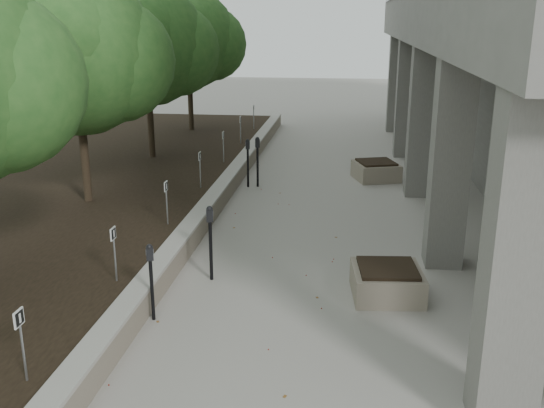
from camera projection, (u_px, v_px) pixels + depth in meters
The scene contains 19 objects.
retaining_wall at pixel (216, 199), 15.55m from camera, with size 0.39×26.00×0.50m, color gray, non-canonical shape.
planting_bed at pixel (80, 196), 16.01m from camera, with size 7.00×26.00×0.40m, color black.
crabapple_tree_3 at pixel (78, 88), 14.12m from camera, with size 4.60×4.00×5.44m, color #275520, non-canonical shape.
crabapple_tree_4 at pixel (148, 71), 18.87m from camera, with size 4.60×4.00×5.44m, color #275520, non-canonical shape.
crabapple_tree_5 at pixel (189, 60), 23.61m from camera, with size 4.60×4.00×5.44m, color #275520, non-canonical shape.
parking_sign_2 at pixel (22, 346), 7.37m from camera, with size 0.04×0.22×0.96m, color black, non-canonical shape.
parking_sign_3 at pixel (115, 254), 10.21m from camera, with size 0.04×0.22×0.96m, color black, non-canonical shape.
parking_sign_4 at pixel (167, 203), 13.06m from camera, with size 0.04×0.22×0.96m, color black, non-canonical shape.
parking_sign_5 at pixel (200, 170), 15.90m from camera, with size 0.04×0.22×0.96m, color black, non-canonical shape.
parking_sign_6 at pixel (223, 147), 18.75m from camera, with size 0.04×0.22×0.96m, color black, non-canonical shape.
parking_sign_7 at pixel (241, 130), 21.60m from camera, with size 0.04×0.22×0.96m, color black, non-canonical shape.
parking_sign_8 at pixel (254, 117), 24.44m from camera, with size 0.04×0.22×0.96m, color black, non-canonical shape.
parking_meter_2 at pixel (152, 282), 9.68m from camera, with size 0.13×0.09×1.30m, color black, non-canonical shape.
parking_meter_3 at pixel (211, 243), 11.17m from camera, with size 0.14×0.10×1.44m, color black, non-canonical shape.
parking_meter_4 at pixel (248, 163), 17.42m from camera, with size 0.14×0.10×1.41m, color black, non-canonical shape.
parking_meter_5 at pixel (258, 162), 17.45m from camera, with size 0.14×0.10×1.46m, color black, non-canonical shape.
planter_front at pixel (387, 281), 10.63m from camera, with size 1.18×1.18×0.55m, color gray, non-canonical shape.
planter_back at pixel (376, 170), 18.37m from camera, with size 1.21×1.21×0.57m, color gray, non-canonical shape.
berry_scatter at pixel (260, 273), 11.62m from camera, with size 3.30×14.10×0.02m, color maroon, non-canonical shape.
Camera 1 is at (1.48, -5.61, 4.67)m, focal length 40.21 mm.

